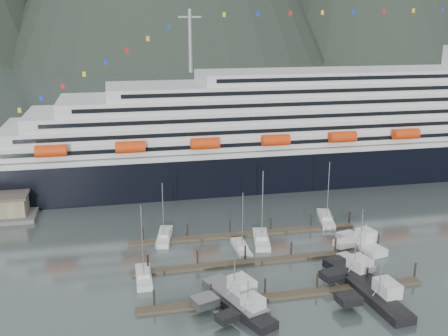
{
  "coord_description": "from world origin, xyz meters",
  "views": [
    {
      "loc": [
        -30.77,
        -82.5,
        43.04
      ],
      "look_at": [
        -8.18,
        22.0,
        13.19
      ],
      "focal_mm": 42.0,
      "sensor_mm": 36.0,
      "label": 1
    }
  ],
  "objects": [
    {
      "name": "sailboat_f",
      "position": [
        -2.59,
        12.0,
        0.46
      ],
      "size": [
        5.0,
        10.65,
        15.81
      ],
      "rotation": [
        0.0,
        0.0,
        1.36
      ],
      "color": "silver",
      "rests_on": "ground"
    },
    {
      "name": "trawler_b",
      "position": [
        -12.56,
        -14.79,
        0.87
      ],
      "size": [
        9.14,
        10.74,
        6.66
      ],
      "rotation": [
        0.0,
        0.0,
        2.0
      ],
      "color": "black",
      "rests_on": "ground"
    },
    {
      "name": "sailboat_c",
      "position": [
        -7.58,
        8.84,
        0.41
      ],
      "size": [
        2.47,
        8.93,
        12.57
      ],
      "rotation": [
        0.0,
        0.0,
        1.57
      ],
      "color": "silver",
      "rests_on": "ground"
    },
    {
      "name": "trawler_e",
      "position": [
        15.86,
        5.35,
        0.93
      ],
      "size": [
        9.33,
        11.87,
        7.36
      ],
      "rotation": [
        0.0,
        0.0,
        1.82
      ],
      "color": "silver",
      "rests_on": "ground"
    },
    {
      "name": "trawler_d",
      "position": [
        8.63,
        -6.44,
        0.95
      ],
      "size": [
        10.22,
        13.23,
        7.57
      ],
      "rotation": [
        0.0,
        0.0,
        1.83
      ],
      "color": "black",
      "rests_on": "ground"
    },
    {
      "name": "trawler_c",
      "position": [
        8.77,
        -15.02,
        0.93
      ],
      "size": [
        10.38,
        14.66,
        7.35
      ],
      "rotation": [
        0.0,
        0.0,
        1.66
      ],
      "color": "black",
      "rests_on": "ground"
    },
    {
      "name": "sailboat_g",
      "position": [
        14.74,
        19.99,
        0.43
      ],
      "size": [
        5.54,
        11.51,
        14.49
      ],
      "rotation": [
        0.0,
        0.0,
        1.31
      ],
      "color": "silver",
      "rests_on": "ground"
    },
    {
      "name": "trawler_a",
      "position": [
        -13.53,
        -9.94,
        0.97
      ],
      "size": [
        11.6,
        14.74,
        7.87
      ],
      "rotation": [
        0.0,
        0.0,
        1.91
      ],
      "color": "gray",
      "rests_on": "ground"
    },
    {
      "name": "sailboat_e",
      "position": [
        -21.67,
        17.64,
        0.42
      ],
      "size": [
        4.63,
        10.54,
        12.84
      ],
      "rotation": [
        0.0,
        0.0,
        1.37
      ],
      "color": "silver",
      "rests_on": "ground"
    },
    {
      "name": "sailboat_a",
      "position": [
        -27.0,
        0.8,
        0.43
      ],
      "size": [
        2.77,
        9.09,
        14.35
      ],
      "rotation": [
        0.0,
        0.0,
        1.55
      ],
      "color": "silver",
      "rests_on": "ground"
    },
    {
      "name": "ground",
      "position": [
        0.0,
        0.0,
        0.0
      ],
      "size": [
        1600.0,
        1600.0,
        0.0
      ],
      "primitive_type": "plane",
      "color": "#4E5D5B",
      "rests_on": "ground"
    },
    {
      "name": "dock_far",
      "position": [
        -4.93,
        16.05,
        0.31
      ],
      "size": [
        48.18,
        2.28,
        3.2
      ],
      "color": "#453A2C",
      "rests_on": "ground"
    },
    {
      "name": "dock_mid",
      "position": [
        -4.93,
        3.05,
        0.31
      ],
      "size": [
        48.18,
        2.28,
        3.2
      ],
      "color": "#453A2C",
      "rests_on": "ground"
    },
    {
      "name": "dock_near",
      "position": [
        -4.93,
        -9.95,
        0.31
      ],
      "size": [
        48.18,
        2.28,
        3.2
      ],
      "color": "#453A2C",
      "rests_on": "ground"
    },
    {
      "name": "cruise_ship",
      "position": [
        30.03,
        54.94,
        12.04
      ],
      "size": [
        210.0,
        30.4,
        50.3
      ],
      "color": "black",
      "rests_on": "ground"
    },
    {
      "name": "sailboat_h",
      "position": [
        11.57,
        -1.56,
        0.4
      ],
      "size": [
        4.63,
        8.28,
        11.38
      ],
      "rotation": [
        0.0,
        0.0,
        1.88
      ],
      "color": "silver",
      "rests_on": "ground"
    }
  ]
}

